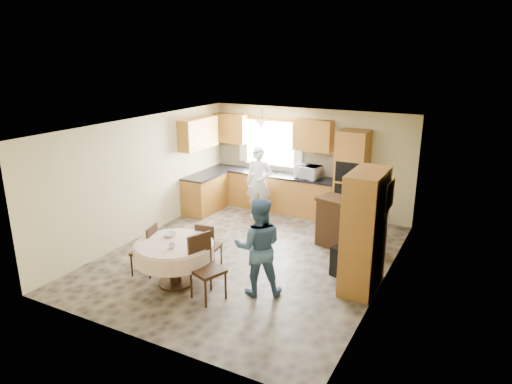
{
  "coord_description": "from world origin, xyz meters",
  "views": [
    {
      "loc": [
        3.85,
        -7.0,
        3.74
      ],
      "look_at": [
        -0.0,
        0.3,
        1.21
      ],
      "focal_mm": 32.0,
      "sensor_mm": 36.0,
      "label": 1
    }
  ],
  "objects_px": {
    "oven_tower": "(351,178)",
    "chair_right": "(204,264)",
    "chair_back": "(207,244)",
    "person_sink": "(259,182)",
    "sideboard": "(349,227)",
    "chair_left": "(148,248)",
    "person_dining": "(258,247)",
    "dining_table": "(174,252)",
    "cupboard": "(365,231)"
  },
  "relations": [
    {
      "from": "oven_tower",
      "to": "dining_table",
      "type": "bearing_deg",
      "value": -112.23
    },
    {
      "from": "oven_tower",
      "to": "person_sink",
      "type": "relative_size",
      "value": 1.27
    },
    {
      "from": "chair_left",
      "to": "chair_back",
      "type": "bearing_deg",
      "value": 115.7
    },
    {
      "from": "chair_back",
      "to": "person_dining",
      "type": "height_order",
      "value": "person_dining"
    },
    {
      "from": "sideboard",
      "to": "chair_right",
      "type": "xyz_separation_m",
      "value": [
        -1.48,
        -2.83,
        0.1
      ]
    },
    {
      "from": "sideboard",
      "to": "person_dining",
      "type": "bearing_deg",
      "value": -94.54
    },
    {
      "from": "oven_tower",
      "to": "chair_left",
      "type": "bearing_deg",
      "value": -119.69
    },
    {
      "from": "dining_table",
      "to": "chair_left",
      "type": "xyz_separation_m",
      "value": [
        -0.64,
        0.08,
        -0.09
      ]
    },
    {
      "from": "oven_tower",
      "to": "chair_left",
      "type": "xyz_separation_m",
      "value": [
        -2.36,
        -4.14,
        -0.56
      ]
    },
    {
      "from": "person_dining",
      "to": "chair_left",
      "type": "bearing_deg",
      "value": -18.7
    },
    {
      "from": "chair_left",
      "to": "chair_back",
      "type": "relative_size",
      "value": 1.04
    },
    {
      "from": "chair_back",
      "to": "person_dining",
      "type": "distance_m",
      "value": 1.3
    },
    {
      "from": "person_sink",
      "to": "chair_right",
      "type": "bearing_deg",
      "value": -94.41
    },
    {
      "from": "oven_tower",
      "to": "person_dining",
      "type": "relative_size",
      "value": 1.32
    },
    {
      "from": "cupboard",
      "to": "dining_table",
      "type": "bearing_deg",
      "value": -154.24
    },
    {
      "from": "chair_right",
      "to": "person_sink",
      "type": "xyz_separation_m",
      "value": [
        -0.97,
        3.71,
        0.26
      ]
    },
    {
      "from": "cupboard",
      "to": "chair_back",
      "type": "relative_size",
      "value": 2.3
    },
    {
      "from": "sideboard",
      "to": "chair_right",
      "type": "relative_size",
      "value": 1.27
    },
    {
      "from": "chair_left",
      "to": "oven_tower",
      "type": "bearing_deg",
      "value": 136.47
    },
    {
      "from": "oven_tower",
      "to": "sideboard",
      "type": "relative_size",
      "value": 1.61
    },
    {
      "from": "chair_right",
      "to": "person_sink",
      "type": "distance_m",
      "value": 3.85
    },
    {
      "from": "cupboard",
      "to": "sideboard",
      "type": "bearing_deg",
      "value": 114.7
    },
    {
      "from": "chair_back",
      "to": "chair_right",
      "type": "relative_size",
      "value": 0.83
    },
    {
      "from": "cupboard",
      "to": "person_dining",
      "type": "height_order",
      "value": "cupboard"
    },
    {
      "from": "chair_right",
      "to": "oven_tower",
      "type": "bearing_deg",
      "value": 6.51
    },
    {
      "from": "cupboard",
      "to": "person_sink",
      "type": "xyz_separation_m",
      "value": [
        -3.08,
        2.25,
        -0.16
      ]
    },
    {
      "from": "dining_table",
      "to": "oven_tower",
      "type": "bearing_deg",
      "value": 67.77
    },
    {
      "from": "sideboard",
      "to": "person_sink",
      "type": "relative_size",
      "value": 0.79
    },
    {
      "from": "sideboard",
      "to": "chair_back",
      "type": "height_order",
      "value": "sideboard"
    },
    {
      "from": "chair_right",
      "to": "person_sink",
      "type": "bearing_deg",
      "value": 34.68
    },
    {
      "from": "chair_back",
      "to": "person_sink",
      "type": "distance_m",
      "value": 2.92
    },
    {
      "from": "sideboard",
      "to": "chair_back",
      "type": "relative_size",
      "value": 1.52
    },
    {
      "from": "chair_back",
      "to": "chair_right",
      "type": "bearing_deg",
      "value": 112.96
    },
    {
      "from": "person_sink",
      "to": "person_dining",
      "type": "distance_m",
      "value": 3.62
    },
    {
      "from": "person_sink",
      "to": "person_dining",
      "type": "xyz_separation_m",
      "value": [
        1.66,
        -3.21,
        -0.03
      ]
    },
    {
      "from": "cupboard",
      "to": "chair_right",
      "type": "bearing_deg",
      "value": -145.24
    },
    {
      "from": "chair_left",
      "to": "person_sink",
      "type": "xyz_separation_m",
      "value": [
        0.35,
        3.52,
        0.34
      ]
    },
    {
      "from": "oven_tower",
      "to": "sideboard",
      "type": "xyz_separation_m",
      "value": [
        0.44,
        -1.5,
        -0.59
      ]
    },
    {
      "from": "oven_tower",
      "to": "chair_back",
      "type": "bearing_deg",
      "value": -114.15
    },
    {
      "from": "chair_left",
      "to": "dining_table",
      "type": "bearing_deg",
      "value": 69.4
    },
    {
      "from": "dining_table",
      "to": "person_dining",
      "type": "relative_size",
      "value": 0.82
    },
    {
      "from": "chair_back",
      "to": "person_dining",
      "type": "bearing_deg",
      "value": 155.51
    },
    {
      "from": "chair_back",
      "to": "chair_right",
      "type": "xyz_separation_m",
      "value": [
        0.52,
        -0.85,
        0.1
      ]
    },
    {
      "from": "chair_left",
      "to": "chair_right",
      "type": "relative_size",
      "value": 0.86
    },
    {
      "from": "oven_tower",
      "to": "chair_right",
      "type": "relative_size",
      "value": 2.04
    },
    {
      "from": "cupboard",
      "to": "dining_table",
      "type": "xyz_separation_m",
      "value": [
        -2.79,
        -1.35,
        -0.41
      ]
    },
    {
      "from": "chair_left",
      "to": "person_dining",
      "type": "xyz_separation_m",
      "value": [
        2.01,
        0.31,
        0.31
      ]
    },
    {
      "from": "dining_table",
      "to": "sideboard",
      "type": "bearing_deg",
      "value": 51.44
    },
    {
      "from": "sideboard",
      "to": "chair_right",
      "type": "bearing_deg",
      "value": -103.39
    },
    {
      "from": "person_sink",
      "to": "person_dining",
      "type": "height_order",
      "value": "person_sink"
    }
  ]
}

